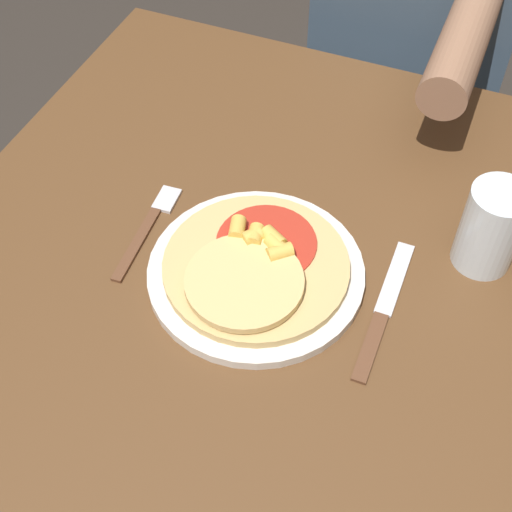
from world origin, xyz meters
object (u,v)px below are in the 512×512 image
object	(u,v)px
plate	(256,273)
pizza	(255,266)
fork	(149,225)
drinking_glass	(491,228)
person_diner	(417,29)
knife	(383,311)
dining_table	(270,325)

from	to	relation	value
plate	pizza	distance (m)	0.02
pizza	fork	world-z (taller)	pizza
drinking_glass	person_diner	bearing A→B (deg)	111.03
knife	person_diner	distance (m)	0.69
plate	pizza	bearing A→B (deg)	-92.93
person_diner	fork	bearing A→B (deg)	-107.58
plate	drinking_glass	xyz separation A→B (m)	(0.26, 0.14, 0.05)
drinking_glass	person_diner	world-z (taller)	person_diner
person_diner	pizza	bearing A→B (deg)	-93.78
fork	person_diner	distance (m)	0.70
dining_table	knife	distance (m)	0.19
dining_table	pizza	bearing A→B (deg)	-140.28
person_diner	knife	bearing A→B (deg)	-80.07
dining_table	drinking_glass	distance (m)	0.32
plate	person_diner	bearing A→B (deg)	86.21
pizza	drinking_glass	bearing A→B (deg)	28.56
knife	drinking_glass	size ratio (longest dim) A/B	1.85
dining_table	fork	size ratio (longest dim) A/B	5.46
plate	knife	world-z (taller)	plate
plate	knife	xyz separation A→B (m)	(0.16, 0.01, -0.00)
pizza	fork	xyz separation A→B (m)	(-0.16, 0.03, -0.02)
fork	pizza	bearing A→B (deg)	-9.84
dining_table	pizza	size ratio (longest dim) A/B	4.10
knife	pizza	bearing A→B (deg)	-176.20
drinking_glass	knife	bearing A→B (deg)	-125.70
dining_table	fork	world-z (taller)	fork
dining_table	person_diner	world-z (taller)	person_diner
drinking_glass	plate	bearing A→B (deg)	-152.15
pizza	person_diner	size ratio (longest dim) A/B	0.20
pizza	knife	size ratio (longest dim) A/B	1.07
drinking_glass	person_diner	distance (m)	0.60
knife	person_diner	bearing A→B (deg)	99.93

